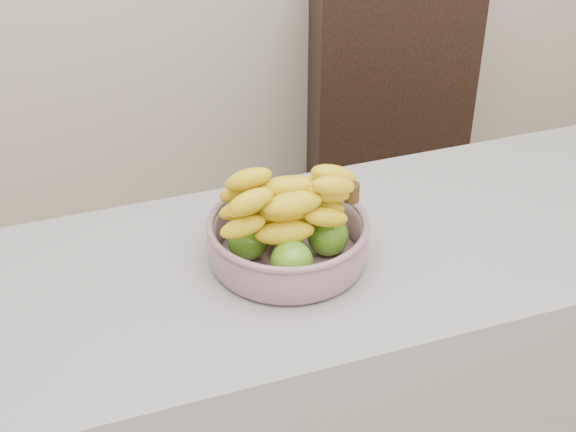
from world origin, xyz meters
The scene contains 3 objects.
counter centered at (0.00, 0.42, 0.45)m, with size 2.00×0.60×0.90m, color gray.
cabinet centered at (0.87, 1.78, 0.50)m, with size 0.56×0.45×1.01m, color black.
fruit_bowl centered at (-0.01, 0.42, 0.96)m, with size 0.31×0.31×0.18m.
Camera 1 is at (-0.43, -0.75, 1.81)m, focal length 50.00 mm.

